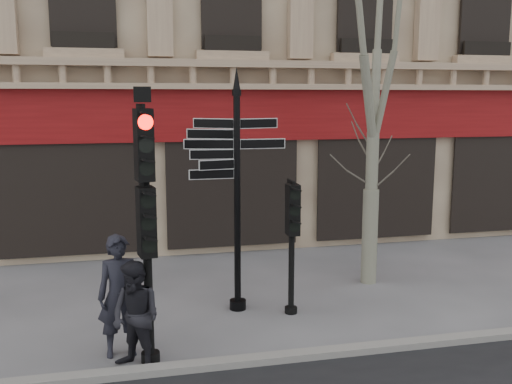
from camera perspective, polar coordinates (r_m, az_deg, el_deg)
ground at (r=10.54m, az=2.67°, el=-13.07°), size 80.00×80.00×0.00m
kerb at (r=9.29m, az=5.06°, el=-15.91°), size 80.00×0.25×0.12m
fingerpost at (r=10.53m, az=-1.92°, el=4.23°), size 2.22×2.22×4.58m
traffic_signal_main at (r=8.53m, az=-11.01°, el=-0.11°), size 0.51×0.40×4.18m
traffic_signal_secondary at (r=10.55m, az=3.61°, el=-3.21°), size 0.42×0.30×2.48m
plane_tree at (r=12.45m, az=12.01°, el=16.62°), size 3.02×3.02×8.03m
pedestrian_a at (r=9.29m, az=-13.42°, el=-10.07°), size 0.74×0.52×1.94m
pedestrian_b at (r=8.79m, az=-11.92°, el=-12.11°), size 1.02×1.01×1.67m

